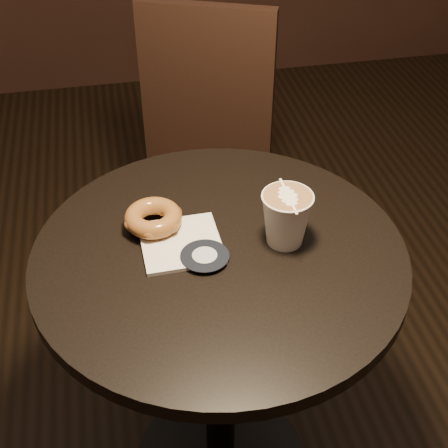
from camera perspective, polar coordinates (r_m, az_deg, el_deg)
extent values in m
cylinder|color=black|center=(1.17, -0.43, -2.90)|extent=(0.70, 0.70, 0.03)
cylinder|color=black|center=(1.44, -0.36, -13.74)|extent=(0.07, 0.07, 0.70)
cube|color=black|center=(1.80, -2.57, 1.58)|extent=(0.49, 0.49, 0.04)
cube|color=black|center=(1.79, -1.58, 11.80)|extent=(0.36, 0.18, 0.51)
cylinder|color=black|center=(1.86, -8.34, -5.99)|extent=(0.03, 0.03, 0.42)
cylinder|color=black|center=(1.80, 1.46, -7.45)|extent=(0.03, 0.03, 0.42)
cylinder|color=black|center=(2.08, -5.70, 0.12)|extent=(0.03, 0.03, 0.42)
cylinder|color=black|center=(2.03, 3.02, -0.97)|extent=(0.03, 0.03, 0.42)
cube|color=white|center=(1.17, -3.95, -1.74)|extent=(0.15, 0.15, 0.01)
torus|color=brown|center=(1.20, -6.49, 0.57)|extent=(0.11, 0.11, 0.04)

